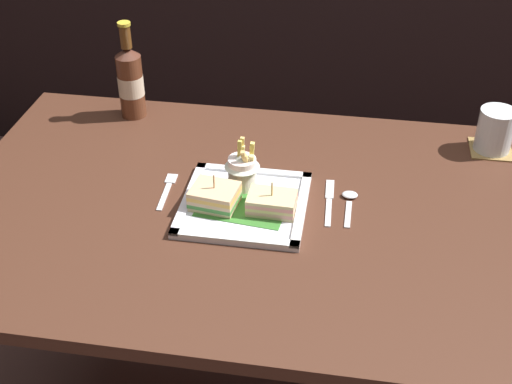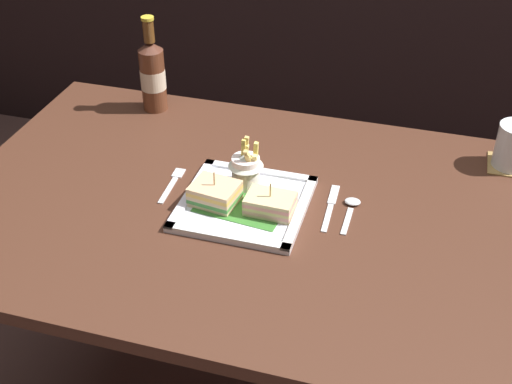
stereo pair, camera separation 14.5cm
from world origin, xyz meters
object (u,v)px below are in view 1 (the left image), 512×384
square_plate (244,205)px  knife (329,200)px  spoon (349,199)px  sandwich_half_right (272,203)px  water_glass (495,133)px  fork (167,189)px  sandwich_half_left (215,196)px  beer_bottle (130,81)px  dining_table (267,257)px  fries_cup (242,167)px

square_plate → knife: square_plate is taller
square_plate → spoon: size_ratio=2.13×
square_plate → spoon: square_plate is taller
sandwich_half_right → water_glass: bearing=34.8°
water_glass → fork: 0.79m
sandwich_half_right → spoon: bearing=24.3°
knife → water_glass: bearing=36.1°
sandwich_half_left → water_glass: water_glass is taller
water_glass → spoon: water_glass is taller
sandwich_half_left → water_glass: size_ratio=1.02×
water_glass → spoon: (-0.33, -0.27, -0.04)m
sandwich_half_right → spoon: size_ratio=0.82×
square_plate → beer_bottle: bearing=135.2°
sandwich_half_left → water_glass: (0.61, 0.34, 0.02)m
sandwich_half_right → beer_bottle: size_ratio=0.40×
square_plate → water_glass: (0.55, 0.33, 0.04)m
square_plate → sandwich_half_right: bearing=-14.0°
spoon → dining_table: bearing=-163.9°
beer_bottle → spoon: (0.58, -0.30, -0.09)m
beer_bottle → fork: bearing=-61.0°
square_plate → sandwich_half_left: size_ratio=2.49×
water_glass → dining_table: bearing=-147.7°
fork → knife: 0.36m
fork → square_plate: bearing=-11.6°
square_plate → dining_table: bearing=8.6°
dining_table → fries_cup: size_ratio=11.61×
sandwich_half_right → fries_cup: size_ratio=0.86×
sandwich_half_left → fork: sandwich_half_left is taller
square_plate → beer_bottle: (-0.36, 0.36, 0.09)m
square_plate → sandwich_half_right: (0.06, -0.02, 0.02)m
fries_cup → knife: bearing=-2.4°
knife → spoon: bearing=5.7°
dining_table → square_plate: 0.16m
fries_cup → fork: bearing=-171.9°
fork → dining_table: bearing=-7.4°
knife → spoon: 0.04m
sandwich_half_right → knife: 0.14m
water_glass → knife: 0.47m
fries_cup → beer_bottle: beer_bottle is taller
sandwich_half_right → fries_cup: 0.11m
dining_table → sandwich_half_left: 0.21m
beer_bottle → fork: beer_bottle is taller
dining_table → fork: size_ratio=10.13×
dining_table → fries_cup: bearing=140.2°
fries_cup → beer_bottle: (-0.34, 0.30, 0.04)m
dining_table → spoon: spoon is taller
sandwich_half_right → spoon: sandwich_half_right is taller
sandwich_half_right → beer_bottle: bearing=138.5°
square_plate → water_glass: size_ratio=2.54×
sandwich_half_right → spoon: (0.16, 0.07, -0.02)m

